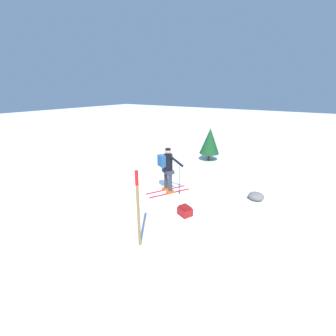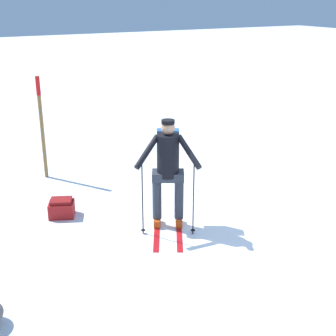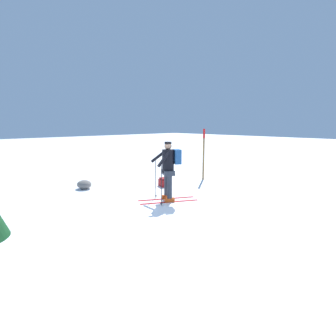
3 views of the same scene
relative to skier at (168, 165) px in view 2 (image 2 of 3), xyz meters
The scene contains 4 objects.
ground_plane 1.32m from the skier, 44.60° to the right, with size 80.00×80.00×0.00m, color white.
skier is the anchor object (origin of this frame).
dropped_backpack 2.09m from the skier, 141.59° to the left, with size 0.53×0.50×0.32m.
trail_marker 3.38m from the skier, 110.92° to the left, with size 0.09×0.09×2.13m.
Camera 2 is at (-3.95, -5.64, 3.63)m, focal length 50.00 mm.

